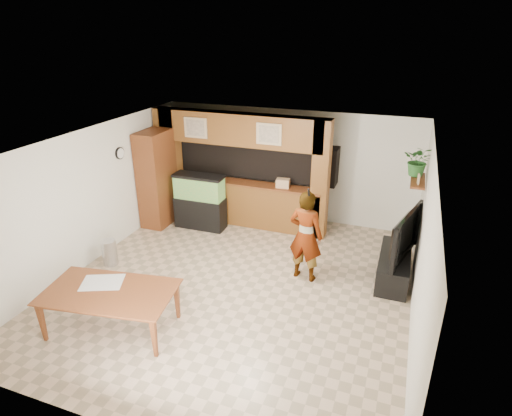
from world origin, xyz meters
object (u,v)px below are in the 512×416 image
at_px(aquarium, 200,202).
at_px(dining_table, 111,311).
at_px(television, 399,234).
at_px(pantry_cabinet, 157,179).
at_px(person, 306,236).

xyz_separation_m(aquarium, dining_table, (0.39, -3.75, -0.28)).
height_order(aquarium, television, television).
bearing_deg(pantry_cabinet, person, -17.32).
relative_size(aquarium, dining_table, 0.65).
bearing_deg(dining_table, television, 28.28).
height_order(television, dining_table, television).
bearing_deg(television, person, 123.76).
relative_size(pantry_cabinet, aquarium, 1.73).
xyz_separation_m(pantry_cabinet, dining_table, (1.40, -3.65, -0.76)).
height_order(pantry_cabinet, television, pantry_cabinet).
xyz_separation_m(pantry_cabinet, aquarium, (1.02, 0.10, -0.48)).
bearing_deg(pantry_cabinet, television, -6.85).
distance_m(pantry_cabinet, television, 5.39).
height_order(pantry_cabinet, dining_table, pantry_cabinet).
bearing_deg(person, aquarium, -16.39).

